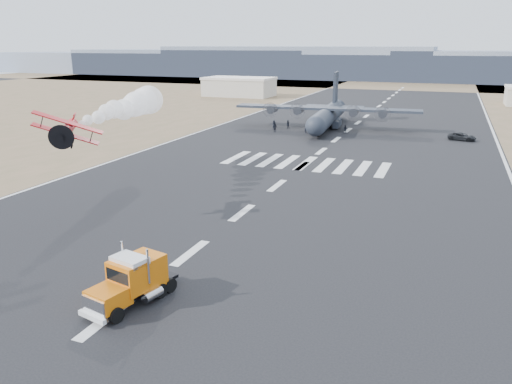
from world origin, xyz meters
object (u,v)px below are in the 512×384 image
Objects in this scene: crew_a at (321,127)px; crew_f at (274,126)px; crew_e at (274,124)px; semi_truck at (132,280)px; aerobatic_biplane at (66,129)px; crew_c at (306,129)px; crew_d at (275,128)px; crew_b at (288,124)px; hangar_left at (239,86)px; crew_h at (345,129)px; support_vehicle at (462,137)px; crew_g at (321,128)px; transport_aircraft at (328,114)px.

crew_a is 10.27m from crew_f.
crew_a is at bearing -40.12° from crew_e.
aerobatic_biplane is at bearing 154.46° from semi_truck.
crew_d is (-6.72, -0.76, 0.07)m from crew_c.
crew_e is at bearing -25.77° from crew_b.
hangar_left is at bearing 79.81° from crew_d.
support_vehicle is at bearing 0.55° from crew_h.
crew_e is at bearing 75.76° from aerobatic_biplane.
crew_h is at bearing -48.90° from crew_c.
hangar_left is at bearing 30.15° from crew_g.
crew_g is at bearing -15.52° from crew_c.
semi_truck is 74.87m from crew_d.
crew_b reaches higher than crew_a.
crew_g is (9.98, 65.66, -9.10)m from aerobatic_biplane.
aerobatic_biplane is at bearing -74.19° from hangar_left.
semi_truck is 21.32m from aerobatic_biplane.
crew_b is at bearing 112.23° from semi_truck.
crew_a is at bearing -12.96° from crew_d.
crew_b is 1.08× the size of crew_h.
crew_d is (37.76, -69.02, -2.49)m from hangar_left.
aerobatic_biplane is 63.16m from crew_c.
semi_truck is 74.61m from crew_c.
crew_a is at bearing 176.62° from crew_h.
hangar_left is at bearing 129.15° from crew_h.
transport_aircraft is 24.01× the size of crew_e.
transport_aircraft is (46.85, -59.16, -0.38)m from hangar_left.
crew_c is 1.00× the size of crew_h.
crew_e is (-8.75, 4.47, -0.01)m from crew_c.
crew_c is (-7.94, 74.18, -0.92)m from semi_truck.
crew_a is 1.02× the size of crew_e.
transport_aircraft is 23.49× the size of crew_a.
crew_b is (-7.97, -4.35, -2.11)m from transport_aircraft.
crew_b is 1.09× the size of crew_e.
crew_f is at bearing -151.10° from transport_aircraft.
crew_h is at bearing -128.15° from crew_a.
transport_aircraft is at bearing 89.77° from support_vehicle.
support_vehicle is 2.83× the size of crew_b.
crew_b is 8.08m from crew_g.
crew_a is (-5.64, 77.80, -0.91)m from semi_truck.
semi_truck is 80.77m from support_vehicle.
semi_truck is 1.58× the size of support_vehicle.
crew_e reaches higher than crew_g.
aerobatic_biplane reaches higher than crew_g.
crew_b reaches higher than crew_f.
hangar_left reaches higher than crew_a.
hangar_left is at bearing 60.47° from support_vehicle.
semi_truck is 4.83× the size of crew_c.
transport_aircraft is 22.14× the size of crew_d.
support_vehicle is 28.35m from crew_a.
semi_truck is at bearing -113.75° from crew_e.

